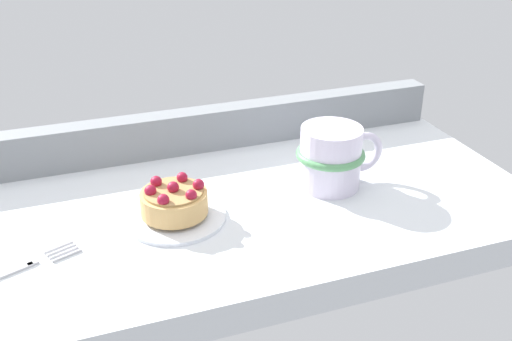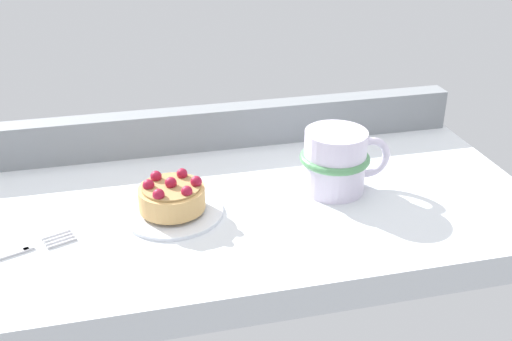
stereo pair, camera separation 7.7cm
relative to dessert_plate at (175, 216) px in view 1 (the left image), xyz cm
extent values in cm
cube|color=silver|center=(7.04, 1.39, -2.51)|extent=(81.21, 38.71, 4.11)
cube|color=gray|center=(7.04, 18.96, 2.70)|extent=(79.59, 3.58, 6.31)
cylinder|color=silver|center=(0.00, 0.00, 0.03)|extent=(12.63, 12.63, 0.97)
cylinder|color=silver|center=(0.00, 0.00, -0.21)|extent=(6.94, 6.94, 0.49)
cylinder|color=tan|center=(0.00, 0.00, 1.91)|extent=(8.28, 8.28, 2.78)
cylinder|color=#AB854F|center=(0.00, 0.00, 3.45)|extent=(7.29, 7.29, 0.30)
sphere|color=maroon|center=(0.00, 0.00, 4.01)|extent=(1.47, 1.47, 1.47)
sphere|color=maroon|center=(3.09, -0.34, 3.98)|extent=(1.45, 1.45, 1.45)
sphere|color=maroon|center=(1.66, 2.18, 3.98)|extent=(1.39, 1.39, 1.39)
sphere|color=maroon|center=(-1.62, 2.24, 3.97)|extent=(1.45, 1.45, 1.45)
sphere|color=maroon|center=(-2.71, 0.32, 3.88)|extent=(1.46, 1.46, 1.46)
sphere|color=maroon|center=(-1.73, -2.40, 3.89)|extent=(1.46, 1.46, 1.46)
sphere|color=maroon|center=(1.65, -2.35, 3.87)|extent=(1.40, 1.40, 1.40)
cylinder|color=silver|center=(21.81, 1.15, 3.81)|extent=(8.25, 8.25, 8.54)
torus|color=#569960|center=(21.81, 1.15, 4.30)|extent=(9.31, 9.31, 1.02)
torus|color=silver|center=(26.77, 1.15, 3.81)|extent=(5.82, 1.04, 5.82)
cube|color=#B7B7BC|center=(-16.97, -4.08, -0.15)|extent=(1.32, 0.95, 0.60)
cube|color=#B7B7BC|center=(-13.31, -3.85, -0.15)|extent=(3.35, 1.48, 0.60)
cube|color=#B7B7BC|center=(-13.58, -3.16, -0.15)|extent=(3.35, 1.48, 0.60)
cube|color=#B7B7BC|center=(-13.84, -2.48, -0.15)|extent=(3.35, 1.48, 0.60)
cube|color=#B7B7BC|center=(-14.10, -1.80, -0.15)|extent=(3.35, 1.48, 0.60)
camera|label=1|loc=(-12.46, -64.21, 39.46)|focal=42.71mm
camera|label=2|loc=(-5.06, -66.42, 39.46)|focal=42.71mm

